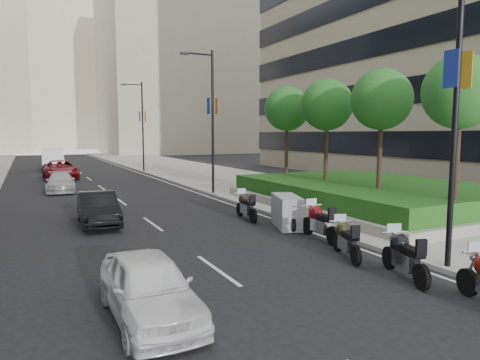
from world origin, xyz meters
TOP-DOWN VIEW (x-y plane):
  - ground at (0.00, 0.00)m, footprint 160.00×160.00m
  - sidewalk_right at (9.00, 30.00)m, footprint 10.00×100.00m
  - lane_edge at (3.70, 30.00)m, footprint 0.12×100.00m
  - lane_centre at (-1.50, 30.00)m, footprint 0.12×100.00m
  - building_cream_right at (22.00, 80.00)m, footprint 28.00×24.00m
  - building_cream_centre at (2.00, 120.00)m, footprint 30.00×24.00m
  - planter at (10.00, 10.00)m, footprint 10.00×14.00m
  - hedge at (10.00, 10.00)m, footprint 9.40×13.40m
  - tree_0 at (8.50, 4.00)m, footprint 2.80×2.80m
  - tree_1 at (8.50, 8.00)m, footprint 2.80×2.80m
  - tree_2 at (8.50, 12.00)m, footprint 2.80×2.80m
  - tree_3 at (8.50, 16.00)m, footprint 2.80×2.80m
  - lamp_post_0 at (4.14, 1.00)m, footprint 2.34×0.45m
  - lamp_post_1 at (4.14, 18.00)m, footprint 2.34×0.45m
  - lamp_post_2 at (4.14, 36.00)m, footprint 2.34×0.45m
  - motorcycle_2 at (2.72, 1.14)m, footprint 0.99×2.26m
  - motorcycle_3 at (2.59, 3.32)m, footprint 0.96×2.11m
  - motorcycle_4 at (3.25, 5.57)m, footprint 0.82×2.46m
  - motorcycle_5 at (3.30, 7.81)m, footprint 1.56×2.37m
  - motorcycle_6 at (2.56, 10.09)m, footprint 0.77×2.31m
  - car_a at (-4.07, 1.68)m, footprint 1.62×4.02m
  - car_b at (-3.61, 11.92)m, footprint 1.62×4.28m
  - car_c at (-4.28, 24.01)m, footprint 2.12×4.54m
  - car_d at (-3.69, 32.99)m, footprint 2.78×5.80m
  - delivery_van at (-3.75, 42.75)m, footprint 2.30×5.49m

SIDE VIEW (x-z plane):
  - ground at x=0.00m, z-range 0.00..0.00m
  - lane_edge at x=3.70m, z-range 0.00..0.01m
  - lane_centre at x=-1.50m, z-range 0.00..0.01m
  - sidewalk_right at x=9.00m, z-range 0.00..0.15m
  - planter at x=10.00m, z-range 0.15..0.55m
  - motorcycle_3 at x=2.59m, z-range 0.04..1.13m
  - motorcycle_6 at x=2.56m, z-range 0.04..1.19m
  - motorcycle_2 at x=2.72m, z-range 0.04..1.20m
  - car_c at x=-4.28m, z-range 0.00..1.28m
  - motorcycle_4 at x=3.25m, z-range 0.04..1.27m
  - motorcycle_5 at x=3.30m, z-range 0.00..1.33m
  - car_a at x=-4.07m, z-range 0.00..1.37m
  - car_b at x=-3.61m, z-range 0.00..1.39m
  - car_d at x=-3.69m, z-range 0.00..1.60m
  - hedge at x=10.00m, z-range 0.55..1.35m
  - delivery_van at x=-3.75m, z-range -0.08..2.19m
  - lamp_post_0 at x=4.14m, z-range 0.57..9.57m
  - lamp_post_1 at x=4.14m, z-range 0.57..9.57m
  - lamp_post_2 at x=4.14m, z-range 0.57..9.57m
  - tree_0 at x=8.50m, z-range 2.27..8.57m
  - tree_1 at x=8.50m, z-range 2.27..8.57m
  - tree_2 at x=8.50m, z-range 2.27..8.57m
  - tree_3 at x=8.50m, z-range 2.27..8.57m
  - building_cream_right at x=22.00m, z-range 0.00..36.00m
  - building_cream_centre at x=2.00m, z-range 0.00..38.00m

